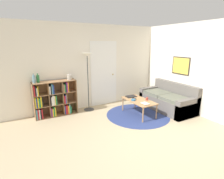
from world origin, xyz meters
TOP-DOWN VIEW (x-y plane):
  - ground_plane at (0.00, 0.00)m, footprint 14.00×14.00m
  - wall_back at (0.01, 2.82)m, footprint 7.40×0.11m
  - wall_right at (2.22, 1.40)m, footprint 0.08×5.79m
  - rug at (0.69, 1.45)m, footprint 1.82×1.82m
  - bookshelf at (-1.43, 2.61)m, footprint 1.18×0.34m
  - floor_lamp at (-0.40, 2.52)m, footprint 0.31×0.31m
  - couch at (1.82, 1.37)m, footprint 0.85×1.70m
  - coffee_table at (0.73, 1.47)m, footprint 0.55×1.06m
  - laptop at (0.73, 1.86)m, footprint 0.32×0.23m
  - bowl at (0.57, 1.52)m, footprint 0.13×0.13m
  - book_stack_on_table at (0.66, 1.11)m, footprint 0.16×0.22m
  - cup at (0.93, 1.35)m, footprint 0.07×0.07m
  - remote at (0.69, 1.63)m, footprint 0.05×0.16m
  - bottle_left at (-1.88, 2.59)m, footprint 0.08×0.08m
  - bottle_middle at (-1.78, 2.61)m, footprint 0.08×0.08m
  - vase_on_shelf at (-0.94, 2.60)m, footprint 0.13×0.13m

SIDE VIEW (x-z plane):
  - ground_plane at x=0.00m, z-range 0.00..0.00m
  - rug at x=0.69m, z-range 0.00..0.01m
  - couch at x=1.82m, z-range -0.13..0.69m
  - coffee_table at x=0.73m, z-range 0.18..0.62m
  - laptop at x=0.73m, z-range 0.44..0.46m
  - remote at x=0.69m, z-range 0.44..0.46m
  - book_stack_on_table at x=0.66m, z-range 0.44..0.47m
  - bowl at x=0.57m, z-range 0.44..0.48m
  - bookshelf at x=-1.43m, z-range -0.03..0.98m
  - cup at x=0.93m, z-range 0.44..0.52m
  - vase_on_shelf at x=-0.94m, z-range 1.01..1.16m
  - bottle_middle at x=-1.78m, z-range 0.99..1.23m
  - bottle_left at x=-1.88m, z-range 0.99..1.24m
  - wall_back at x=0.01m, z-range -0.01..2.59m
  - wall_right at x=2.22m, z-range 0.00..2.60m
  - floor_lamp at x=-0.40m, z-range 0.52..2.28m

